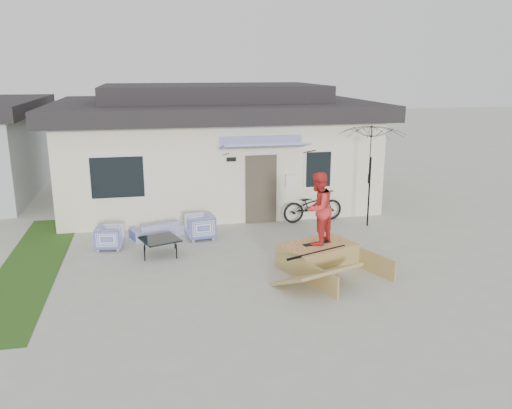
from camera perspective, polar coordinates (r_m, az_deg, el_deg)
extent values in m
plane|color=#A7A79A|center=(11.87, 0.33, -8.35)|extent=(90.00, 90.00, 0.00)
cube|color=#234916|center=(13.83, -23.26, -6.16)|extent=(1.40, 8.00, 0.01)
cube|color=#EDE6C2|center=(19.08, -4.64, 5.21)|extent=(10.00, 7.00, 3.00)
cube|color=black|center=(18.87, -4.75, 10.46)|extent=(10.80, 7.80, 0.50)
cube|color=black|center=(18.83, -4.79, 12.13)|extent=(7.50, 4.50, 0.60)
cube|color=#483F31|center=(15.90, 0.55, 1.66)|extent=(0.95, 0.08, 2.10)
cube|color=white|center=(15.49, -14.85, 2.89)|extent=(1.60, 0.06, 1.30)
cube|color=white|center=(16.26, 6.77, 3.84)|extent=(0.90, 0.06, 1.20)
cube|color=#4250B2|center=(15.15, 0.97, 6.39)|extent=(2.50, 1.09, 0.29)
imported|color=#4250B2|center=(15.01, -10.70, -2.41)|extent=(1.54, 0.94, 0.58)
imported|color=#4250B2|center=(14.32, -15.62, -3.34)|extent=(0.71, 0.74, 0.68)
imported|color=#4250B2|center=(14.68, -6.13, -2.26)|extent=(0.79, 0.83, 0.76)
cube|color=black|center=(13.63, -10.39, -4.52)|extent=(1.12, 1.12, 0.43)
imported|color=black|center=(16.23, 6.20, 0.28)|extent=(1.99, 0.85, 1.23)
cylinder|color=black|center=(15.92, 12.20, 1.34)|extent=(0.05, 0.05, 2.10)
imported|color=black|center=(15.78, 12.34, 3.81)|extent=(2.21, 2.08, 0.90)
cube|color=black|center=(12.62, 6.63, -4.19)|extent=(0.75, 0.37, 0.05)
imported|color=red|center=(12.36, 6.76, -0.30)|extent=(1.06, 1.05, 1.73)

